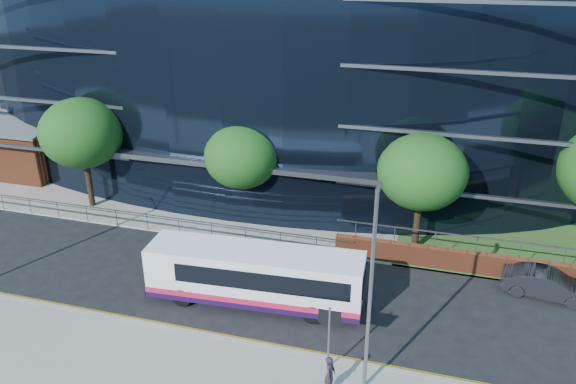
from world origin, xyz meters
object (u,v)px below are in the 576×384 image
(city_bus, at_px, (257,276))
(pedestrian, at_px, (330,374))
(tree_far_a, at_px, (82,133))
(streetlight_east, at_px, (371,288))
(brick_pavilion, at_px, (18,143))
(tree_far_c, at_px, (422,172))
(street_sign, at_px, (329,325))
(parked_car, at_px, (547,284))
(tree_far_b, at_px, (242,156))

(city_bus, bearing_deg, pedestrian, -50.91)
(pedestrian, bearing_deg, tree_far_a, 59.79)
(streetlight_east, bearing_deg, city_bus, 143.20)
(brick_pavilion, relative_size, tree_far_a, 1.23)
(tree_far_a, height_order, city_bus, tree_far_a)
(tree_far_c, bearing_deg, street_sign, -103.29)
(parked_car, bearing_deg, tree_far_c, 73.49)
(street_sign, height_order, city_bus, street_sign)
(pedestrian, bearing_deg, streetlight_east, -59.95)
(street_sign, bearing_deg, streetlight_east, -21.36)
(street_sign, xyz_separation_m, tree_far_a, (-17.50, 10.59, 2.71))
(brick_pavilion, distance_m, pedestrian, 31.38)
(brick_pavilion, bearing_deg, parked_car, -11.73)
(brick_pavilion, height_order, parked_car, brick_pavilion)
(brick_pavilion, distance_m, tree_far_b, 19.55)
(city_bus, bearing_deg, tree_far_c, 42.93)
(tree_far_a, xyz_separation_m, tree_far_b, (10.00, 0.50, -0.65))
(brick_pavilion, bearing_deg, tree_far_b, -11.88)
(tree_far_c, bearing_deg, tree_far_a, 180.00)
(tree_far_b, bearing_deg, streetlight_east, -52.37)
(tree_far_c, bearing_deg, tree_far_b, 177.14)
(city_bus, height_order, parked_car, city_bus)
(tree_far_a, relative_size, pedestrian, 4.57)
(city_bus, relative_size, parked_car, 2.48)
(brick_pavilion, height_order, tree_far_b, tree_far_b)
(tree_far_a, height_order, pedestrian, tree_far_a)
(streetlight_east, bearing_deg, tree_far_b, 127.63)
(brick_pavilion, bearing_deg, streetlight_east, -29.24)
(city_bus, bearing_deg, brick_pavilion, 149.27)
(street_sign, bearing_deg, tree_far_b, 124.08)
(street_sign, xyz_separation_m, tree_far_b, (-7.50, 11.09, 2.06))
(parked_car, bearing_deg, streetlight_east, 146.83)
(tree_far_b, height_order, parked_car, tree_far_b)
(tree_far_c, bearing_deg, parked_car, -24.28)
(tree_far_a, distance_m, parked_car, 26.73)
(tree_far_b, xyz_separation_m, city_bus, (3.39, -7.48, -2.79))
(tree_far_c, relative_size, parked_car, 1.61)
(street_sign, relative_size, tree_far_a, 0.40)
(streetlight_east, distance_m, parked_car, 11.69)
(tree_far_a, xyz_separation_m, city_bus, (13.39, -6.98, -3.44))
(parked_car, height_order, pedestrian, pedestrian)
(tree_far_b, bearing_deg, street_sign, -55.92)
(tree_far_c, distance_m, streetlight_east, 11.22)
(city_bus, distance_m, pedestrian, 6.55)
(brick_pavilion, distance_m, street_sign, 30.49)
(streetlight_east, relative_size, parked_car, 1.98)
(brick_pavilion, height_order, tree_far_a, tree_far_a)
(parked_car, xyz_separation_m, pedestrian, (-8.43, -8.96, 0.25))
(brick_pavilion, relative_size, city_bus, 0.86)
(streetlight_east, relative_size, city_bus, 0.80)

